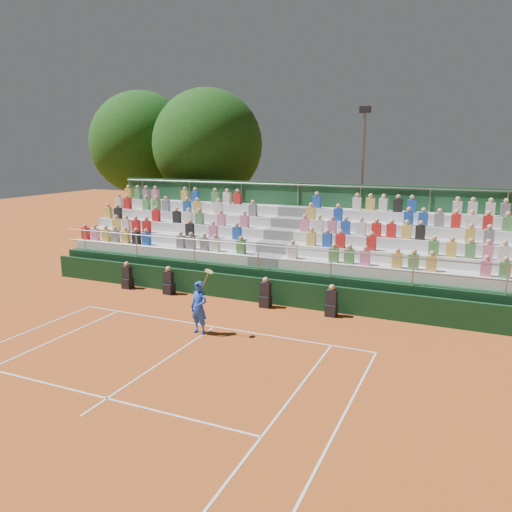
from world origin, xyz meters
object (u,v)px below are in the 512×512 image
at_px(tennis_player, 199,308).
at_px(floodlight_mast, 363,171).
at_px(tree_west, 142,143).
at_px(tree_east, 208,145).

bearing_deg(tennis_player, floodlight_mast, 81.82).
bearing_deg(tree_west, tree_east, -12.03).
bearing_deg(floodlight_mast, tree_west, -178.64).
distance_m(tree_west, floodlight_mast, 14.61).
bearing_deg(tree_east, tennis_player, -62.17).
height_order(tree_east, floodlight_mast, tree_east).
relative_size(tennis_player, tree_west, 0.23).
xyz_separation_m(tennis_player, tree_west, (-12.44, 14.14, 5.43)).
xyz_separation_m(tennis_player, tree_east, (-6.83, 12.94, 5.31)).
bearing_deg(tree_west, tennis_player, -48.65).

